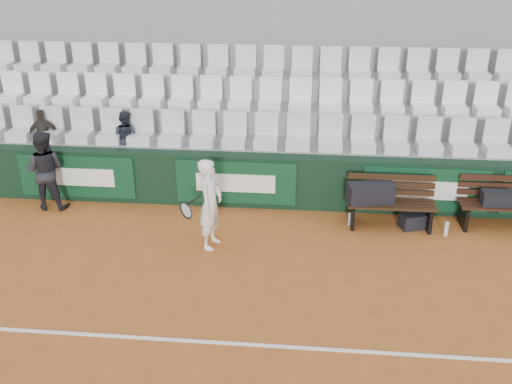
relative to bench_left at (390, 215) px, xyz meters
name	(u,v)px	position (x,y,z in m)	size (l,w,h in m)	color
ground	(213,343)	(-2.56, -3.37, -0.23)	(80.00, 80.00, 0.00)	#AC5C26
court_baseline	(213,342)	(-2.56, -3.37, -0.22)	(18.00, 0.06, 0.01)	white
back_barrier	(251,181)	(-2.49, 0.62, 0.28)	(18.00, 0.34, 1.00)	black
grandstand_tier_front	(251,168)	(-2.56, 1.26, 0.28)	(18.00, 0.95, 1.00)	gray
grandstand_tier_mid	(256,141)	(-2.56, 2.21, 0.50)	(18.00, 0.95, 1.45)	gray
grandstand_tier_back	(260,117)	(-2.56, 3.16, 0.72)	(18.00, 0.95, 1.90)	gray
grandstand_rear_wall	(262,55)	(-2.56, 3.78, 1.98)	(18.00, 0.30, 4.40)	gray
seat_row_front	(250,131)	(-2.56, 1.08, 1.09)	(11.90, 0.44, 0.63)	silver
seat_row_mid	(255,94)	(-2.56, 2.03, 1.54)	(11.90, 0.44, 0.63)	white
seat_row_back	(259,61)	(-2.56, 2.98, 1.99)	(11.90, 0.44, 0.63)	silver
bench_left	(390,215)	(0.00, 0.00, 0.00)	(1.50, 0.56, 0.45)	#311C0E
bench_right	(502,216)	(1.93, 0.14, 0.00)	(1.50, 0.56, 0.45)	#34190F
sports_bag_left	(371,193)	(-0.36, 0.02, 0.39)	(0.78, 0.33, 0.33)	black
sports_bag_right	(498,198)	(1.78, 0.09, 0.35)	(0.54, 0.25, 0.25)	black
sports_bag_ground	(413,221)	(0.40, -0.02, -0.09)	(0.44, 0.26, 0.26)	black
water_bottle_near	(350,219)	(-0.68, -0.02, -0.11)	(0.07, 0.07, 0.24)	#B0C3C8
water_bottle_far	(446,229)	(0.91, -0.25, -0.10)	(0.07, 0.07, 0.25)	silver
tennis_player	(210,204)	(-2.98, -0.95, 0.53)	(0.73, 0.61, 1.51)	white
ball_kid	(45,170)	(-6.21, 0.18, 0.52)	(0.72, 0.56, 1.49)	black
spectator_b	(40,113)	(-6.61, 1.13, 1.30)	(0.61, 0.25, 1.04)	#2E2A25
spectator_c	(124,115)	(-4.97, 1.13, 1.31)	(0.52, 0.40, 1.06)	black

